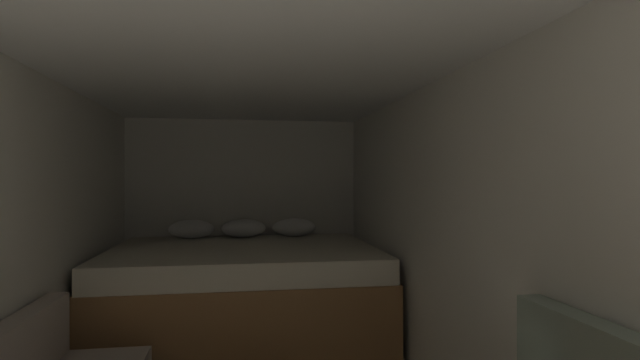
{
  "coord_description": "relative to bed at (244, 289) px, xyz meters",
  "views": [
    {
      "loc": [
        -0.02,
        -0.37,
        1.35
      ],
      "look_at": [
        0.46,
        2.59,
        1.35
      ],
      "focal_mm": 27.03,
      "sensor_mm": 36.0,
      "label": 1
    }
  ],
  "objects": [
    {
      "name": "wall_back",
      "position": [
        0.0,
        0.94,
        0.6
      ],
      "size": [
        2.49,
        0.05,
        1.98
      ],
      "primitive_type": "cube",
      "color": "silver",
      "rests_on": "ground"
    },
    {
      "name": "wall_right",
      "position": [
        1.22,
        -1.7,
        0.6
      ],
      "size": [
        0.05,
        5.23,
        1.98
      ],
      "primitive_type": "cube",
      "color": "silver",
      "rests_on": "ground"
    },
    {
      "name": "ceiling_slab",
      "position": [
        0.0,
        -1.7,
        1.61
      ],
      "size": [
        2.49,
        5.23,
        0.05
      ],
      "primitive_type": "cube",
      "color": "white",
      "rests_on": "wall_left"
    },
    {
      "name": "bed",
      "position": [
        0.0,
        0.0,
        0.0
      ],
      "size": [
        2.27,
        1.76,
        0.95
      ],
      "color": "olive",
      "rests_on": "ground"
    }
  ]
}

